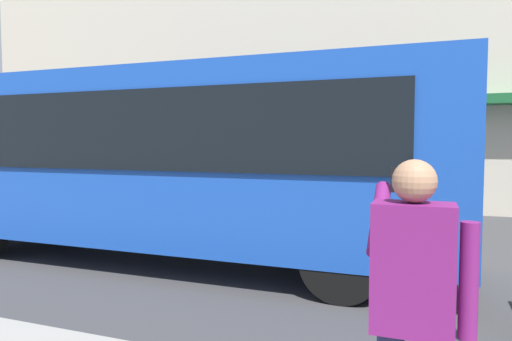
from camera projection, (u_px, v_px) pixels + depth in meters
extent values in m
plane|color=#38383A|center=(326.00, 268.00, 7.02)|extent=(60.00, 60.00, 0.00)
cube|color=#1947AD|center=(171.00, 156.00, 7.50)|extent=(9.00, 2.50, 2.60)
cube|color=black|center=(123.00, 130.00, 6.29)|extent=(7.60, 0.06, 1.10)
cylinder|color=black|center=(75.00, 210.00, 9.65)|extent=(1.00, 0.28, 1.00)
cylinder|color=black|center=(365.00, 229.00, 7.55)|extent=(1.00, 0.28, 1.00)
cylinder|color=black|center=(341.00, 262.00, 5.49)|extent=(1.00, 0.28, 1.00)
cube|color=#6B1960|center=(413.00, 268.00, 2.31)|extent=(0.40, 0.24, 0.66)
sphere|color=#A87A5B|center=(414.00, 181.00, 2.28)|extent=(0.22, 0.22, 0.22)
cylinder|color=#6B1960|center=(469.00, 281.00, 2.22)|extent=(0.09, 0.09, 0.58)
cylinder|color=#6B1960|center=(380.00, 218.00, 2.51)|extent=(0.09, 0.48, 0.37)
cube|color=black|center=(397.00, 180.00, 2.60)|extent=(0.07, 0.01, 0.14)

